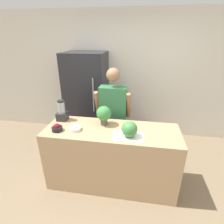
{
  "coord_description": "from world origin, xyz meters",
  "views": [
    {
      "loc": [
        0.34,
        -1.74,
        2.11
      ],
      "look_at": [
        0.0,
        0.36,
        1.17
      ],
      "focal_mm": 28.0,
      "sensor_mm": 36.0,
      "label": 1
    }
  ],
  "objects": [
    {
      "name": "potted_plant",
      "position": [
        -0.13,
        0.46,
        1.09
      ],
      "size": [
        0.21,
        0.21,
        0.28
      ],
      "color": "#514C47",
      "rests_on": "counter_island"
    },
    {
      "name": "wall_back",
      "position": [
        0.0,
        1.99,
        1.3
      ],
      "size": [
        8.0,
        0.06,
        2.6
      ],
      "color": "silver",
      "rests_on": "ground_plane"
    },
    {
      "name": "ground_plane",
      "position": [
        0.0,
        0.0,
        0.0
      ],
      "size": [
        14.0,
        14.0,
        0.0
      ],
      "primitive_type": "plane",
      "color": "#7F6B51"
    },
    {
      "name": "bowl_cherries",
      "position": [
        -0.72,
        0.18,
        0.96
      ],
      "size": [
        0.14,
        0.14,
        0.1
      ],
      "color": "black",
      "rests_on": "counter_island"
    },
    {
      "name": "counter_island",
      "position": [
        0.0,
        0.33,
        0.46
      ],
      "size": [
        1.86,
        0.66,
        0.92
      ],
      "color": "tan",
      "rests_on": "ground_plane"
    },
    {
      "name": "watermelon",
      "position": [
        0.25,
        0.17,
        1.04
      ],
      "size": [
        0.2,
        0.2,
        0.2
      ],
      "color": "#3D7F3D",
      "rests_on": "cutting_board"
    },
    {
      "name": "person",
      "position": [
        -0.07,
        0.93,
        0.85
      ],
      "size": [
        0.58,
        0.26,
        1.66
      ],
      "color": "#4C608C",
      "rests_on": "ground_plane"
    },
    {
      "name": "blender",
      "position": [
        -0.79,
        0.51,
        1.05
      ],
      "size": [
        0.15,
        0.15,
        0.32
      ],
      "color": "#28282D",
      "rests_on": "counter_island"
    },
    {
      "name": "cutting_board",
      "position": [
        0.25,
        0.17,
        0.93
      ],
      "size": [
        0.39,
        0.24,
        0.01
      ],
      "color": "white",
      "rests_on": "counter_island"
    },
    {
      "name": "bowl_cream",
      "position": [
        -0.49,
        0.24,
        0.95
      ],
      "size": [
        0.17,
        0.17,
        0.08
      ],
      "color": "white",
      "rests_on": "counter_island"
    },
    {
      "name": "refrigerator",
      "position": [
        -0.73,
        1.59,
        0.91
      ],
      "size": [
        0.8,
        0.72,
        1.83
      ],
      "color": "#232328",
      "rests_on": "ground_plane"
    }
  ]
}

